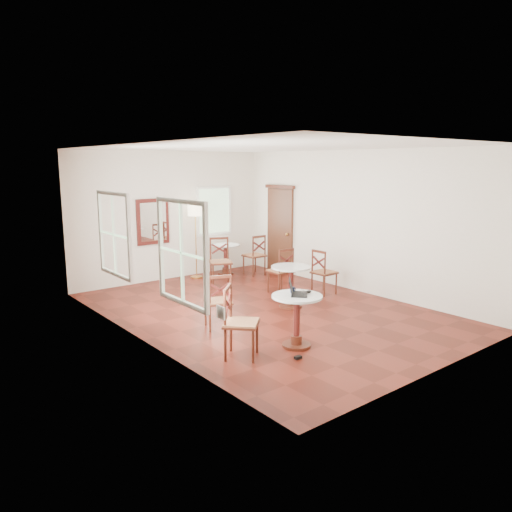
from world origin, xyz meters
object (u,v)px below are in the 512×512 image
at_px(cafe_table_near, 297,315).
at_px(laptop, 296,291).
at_px(chair_near_b, 239,322).
at_px(chair_mid_a, 281,271).
at_px(chair_back_b, 220,261).
at_px(chair_back_a, 255,255).
at_px(mouse, 309,292).
at_px(water_glass, 303,293).
at_px(cafe_table_mid, 291,282).
at_px(chair_mid_b, 323,272).
at_px(floor_lamp, 195,214).
at_px(cafe_table_back, 225,256).
at_px(power_adapter, 298,357).
at_px(navy_mug, 293,290).
at_px(chair_near_a, 218,301).

height_order(cafe_table_near, laptop, laptop).
bearing_deg(chair_near_b, chair_mid_a, -4.16).
bearing_deg(chair_back_b, chair_back_a, 37.70).
relative_size(chair_back_a, mouse, 10.01).
height_order(chair_back_a, laptop, laptop).
height_order(chair_back_a, water_glass, chair_back_a).
distance_m(cafe_table_mid, water_glass, 2.12).
xyz_separation_m(chair_mid_b, floor_lamp, (-1.27, 2.97, 1.06)).
distance_m(chair_mid_b, chair_back_a, 2.33).
relative_size(chair_near_b, laptop, 2.43).
bearing_deg(floor_lamp, laptop, -104.73).
relative_size(chair_mid_a, water_glass, 11.19).
xyz_separation_m(cafe_table_mid, floor_lamp, (-0.07, 3.26, 1.04)).
distance_m(chair_mid_a, mouse, 3.00).
relative_size(cafe_table_back, chair_near_b, 0.72).
distance_m(chair_mid_a, power_adapter, 3.62).
distance_m(chair_mid_a, navy_mug, 2.97).
relative_size(cafe_table_near, chair_mid_a, 0.81).
bearing_deg(cafe_table_mid, chair_back_a, 65.03).
distance_m(cafe_table_mid, navy_mug, 1.94).
xyz_separation_m(chair_back_a, water_glass, (-2.51, -4.26, 0.34)).
xyz_separation_m(chair_mid_a, water_glass, (-1.85, -2.54, 0.35)).
distance_m(chair_mid_b, navy_mug, 3.02).
relative_size(chair_near_b, navy_mug, 9.58).
bearing_deg(chair_near_b, cafe_table_back, 13.74).
bearing_deg(chair_mid_a, navy_mug, 53.38).
relative_size(chair_mid_a, power_adapter, 9.31).
distance_m(chair_mid_a, floor_lamp, 2.66).
height_order(cafe_table_mid, water_glass, water_glass).
bearing_deg(cafe_table_near, chair_back_b, 71.02).
distance_m(chair_near_a, laptop, 1.51).
height_order(chair_mid_a, chair_mid_b, chair_mid_a).
height_order(cafe_table_near, chair_near_a, chair_near_a).
xyz_separation_m(cafe_table_mid, power_adapter, (-1.65, -1.95, -0.47)).
distance_m(cafe_table_near, chair_mid_a, 3.11).
bearing_deg(cafe_table_near, water_glass, -54.83).
relative_size(cafe_table_near, floor_lamp, 0.44).
bearing_deg(chair_back_b, cafe_table_back, 74.93).
bearing_deg(navy_mug, laptop, -113.56).
bearing_deg(chair_mid_b, cafe_table_mid, 103.00).
distance_m(cafe_table_mid, chair_near_b, 2.63).
height_order(cafe_table_mid, floor_lamp, floor_lamp).
bearing_deg(cafe_table_mid, chair_near_a, -175.12).
xyz_separation_m(cafe_table_back, power_adapter, (-2.37, -5.10, -0.44)).
bearing_deg(cafe_table_mid, navy_mug, -132.05).
xyz_separation_m(chair_back_b, laptop, (-1.36, -3.93, 0.33)).
height_order(cafe_table_back, chair_mid_a, chair_mid_a).
distance_m(floor_lamp, water_glass, 5.10).
relative_size(chair_near_a, chair_near_b, 0.91).
height_order(floor_lamp, power_adapter, floor_lamp).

